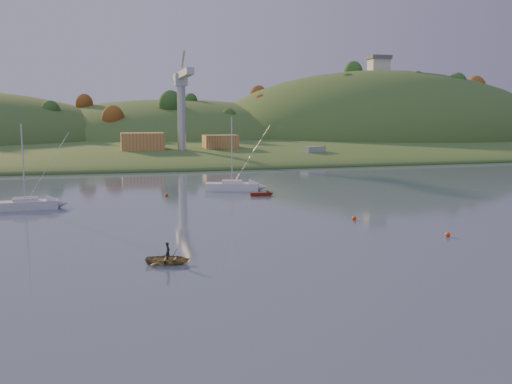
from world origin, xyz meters
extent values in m
plane|color=#323E53|center=(0.00, 0.00, 0.00)|extent=(500.00, 500.00, 0.00)
cube|color=#25441B|center=(0.00, 230.00, 0.00)|extent=(620.00, 220.00, 1.50)
ellipsoid|color=#25441B|center=(0.00, 165.00, 0.00)|extent=(640.00, 150.00, 7.00)
ellipsoid|color=#25441B|center=(10.00, 210.00, 0.00)|extent=(140.00, 120.00, 36.00)
ellipsoid|color=#25441B|center=(95.00, 195.00, 0.00)|extent=(150.00, 130.00, 60.00)
cube|color=beige|center=(95.00, 195.00, 32.50)|extent=(8.00, 6.00, 5.00)
cube|color=#595960|center=(95.00, 195.00, 35.70)|extent=(9.00, 7.00, 1.50)
cube|color=slate|center=(5.00, 122.00, 1.20)|extent=(42.00, 16.00, 2.40)
cube|color=olive|center=(-8.00, 123.00, 4.80)|extent=(11.00, 8.00, 4.80)
cube|color=olive|center=(13.00, 124.00, 4.40)|extent=(9.00, 7.00, 4.00)
cylinder|color=#B7B7BC|center=(2.00, 120.00, 11.40)|extent=(2.20, 2.20, 18.00)
cube|color=#B7B7BC|center=(2.00, 120.00, 20.90)|extent=(3.20, 3.20, 3.20)
cube|color=#B7B7BC|center=(2.00, 111.00, 21.90)|extent=(1.80, 18.00, 1.60)
cube|color=#B7B7BC|center=(2.00, 125.00, 21.90)|extent=(1.80, 10.00, 1.60)
cube|color=silver|center=(-27.24, 47.67, 0.54)|extent=(8.08, 3.10, 1.09)
cube|color=silver|center=(-27.24, 47.67, 1.14)|extent=(3.11, 2.05, 0.69)
cylinder|color=silver|center=(-27.24, 47.67, 6.02)|extent=(0.18, 0.18, 9.87)
cylinder|color=silver|center=(-27.24, 47.67, 1.39)|extent=(3.16, 0.42, 0.12)
cylinder|color=silver|center=(-27.24, 47.67, 1.49)|extent=(2.79, 0.62, 0.36)
cube|color=silver|center=(2.35, 58.99, 0.58)|extent=(8.81, 4.95, 1.16)
cube|color=silver|center=(2.35, 58.99, 1.21)|extent=(3.59, 2.76, 0.74)
cylinder|color=silver|center=(2.35, 58.99, 6.44)|extent=(0.18, 0.18, 10.55)
cylinder|color=silver|center=(2.35, 58.99, 1.46)|extent=(3.26, 1.13, 0.12)
cylinder|color=silver|center=(2.35, 58.99, 1.56)|extent=(2.93, 1.23, 0.36)
imported|color=olive|center=(-12.20, 16.14, 0.38)|extent=(4.13, 3.37, 0.75)
imported|color=black|center=(-12.20, 16.14, 0.77)|extent=(0.49, 0.63, 1.54)
cube|color=#51180B|center=(5.13, 52.04, 0.25)|extent=(3.14, 1.55, 0.50)
cone|color=#51180B|center=(6.63, 51.86, 0.25)|extent=(1.19, 1.32, 1.21)
cube|color=#51596B|center=(35.00, 110.44, 0.93)|extent=(15.36, 10.60, 1.86)
cube|color=#B7B7BC|center=(35.00, 110.44, 2.49)|extent=(6.94, 5.36, 2.49)
sphere|color=red|center=(15.91, 19.46, 0.25)|extent=(0.50, 0.50, 0.50)
sphere|color=red|center=(10.57, 30.08, 0.25)|extent=(0.50, 0.50, 0.50)
sphere|color=red|center=(-8.54, 54.73, 0.25)|extent=(0.50, 0.50, 0.50)
camera|label=1|loc=(-16.58, -29.73, 12.23)|focal=40.00mm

